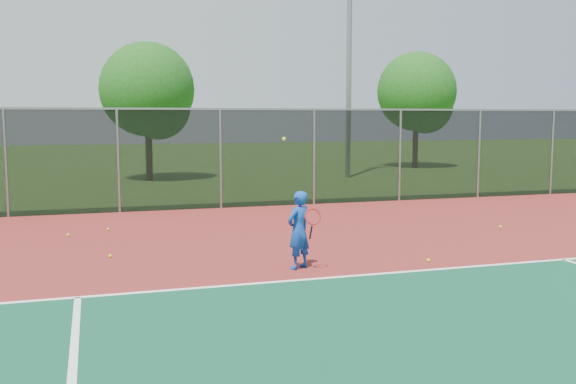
# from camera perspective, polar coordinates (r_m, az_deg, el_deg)

# --- Properties ---
(court_apron) EXTENTS (30.00, 20.00, 0.02)m
(court_apron) POSITION_cam_1_polar(r_m,az_deg,el_deg) (11.66, 18.92, -7.46)
(court_apron) COLOR maroon
(court_apron) RESTS_ON ground
(fence_back) EXTENTS (30.00, 0.06, 3.03)m
(fence_back) POSITION_cam_1_polar(r_m,az_deg,el_deg) (20.30, 2.33, 3.25)
(fence_back) COLOR black
(fence_back) RESTS_ON court_apron
(tennis_player) EXTENTS (0.62, 0.70, 2.41)m
(tennis_player) POSITION_cam_1_polar(r_m,az_deg,el_deg) (11.71, 0.96, -3.38)
(tennis_player) COLOR #1140A3
(tennis_player) RESTS_ON court_apron
(practice_ball_1) EXTENTS (0.07, 0.07, 0.07)m
(practice_ball_1) POSITION_cam_1_polar(r_m,az_deg,el_deg) (12.64, 12.37, -5.95)
(practice_ball_1) COLOR yellow
(practice_ball_1) RESTS_ON court_apron
(practice_ball_2) EXTENTS (0.07, 0.07, 0.07)m
(practice_ball_2) POSITION_cam_1_polar(r_m,az_deg,el_deg) (16.90, 18.37, -2.95)
(practice_ball_2) COLOR yellow
(practice_ball_2) RESTS_ON court_apron
(practice_ball_3) EXTENTS (0.07, 0.07, 0.07)m
(practice_ball_3) POSITION_cam_1_polar(r_m,az_deg,el_deg) (16.29, -15.69, -3.21)
(practice_ball_3) COLOR yellow
(practice_ball_3) RESTS_ON court_apron
(practice_ball_4) EXTENTS (0.07, 0.07, 0.07)m
(practice_ball_4) POSITION_cam_1_polar(r_m,az_deg,el_deg) (15.81, -18.96, -3.62)
(practice_ball_4) COLOR yellow
(practice_ball_4) RESTS_ON court_apron
(practice_ball_5) EXTENTS (0.07, 0.07, 0.07)m
(practice_ball_5) POSITION_cam_1_polar(r_m,az_deg,el_deg) (13.21, -15.53, -5.50)
(practice_ball_5) COLOR yellow
(practice_ball_5) RESTS_ON court_apron
(floodlight_n) EXTENTS (0.90, 0.40, 12.51)m
(floodlight_n) POSITION_cam_1_polar(r_m,az_deg,el_deg) (29.84, 5.48, 14.87)
(floodlight_n) COLOR gray
(floodlight_n) RESTS_ON ground
(tree_back_left) EXTENTS (4.09, 4.09, 6.01)m
(tree_back_left) POSITION_cam_1_polar(r_m,az_deg,el_deg) (28.68, -12.17, 8.53)
(tree_back_left) COLOR #352113
(tree_back_left) RESTS_ON ground
(tree_back_mid) EXTENTS (4.27, 4.27, 6.28)m
(tree_back_mid) POSITION_cam_1_polar(r_m,az_deg,el_deg) (35.84, 11.54, 8.43)
(tree_back_mid) COLOR #352113
(tree_back_mid) RESTS_ON ground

